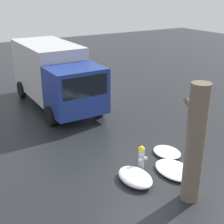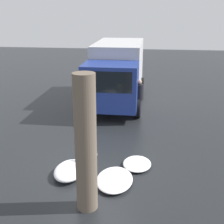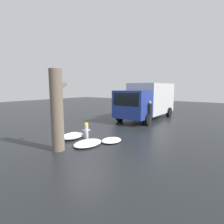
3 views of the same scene
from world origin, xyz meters
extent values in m
plane|color=black|center=(0.00, 0.00, 0.00)|extent=(60.00, 60.00, 0.00)
cylinder|color=#B7B7BC|center=(0.00, 0.00, 0.37)|extent=(0.20, 0.20, 0.74)
cylinder|color=yellow|center=(0.00, 0.00, 0.77)|extent=(0.21, 0.21, 0.06)
sphere|color=yellow|center=(0.00, 0.00, 0.80)|extent=(0.17, 0.17, 0.17)
cylinder|color=#B7B7BC|center=(-0.12, -0.09, 0.46)|extent=(0.15, 0.15, 0.11)
cylinder|color=#B7B7BC|center=(0.09, -0.12, 0.46)|extent=(0.13, 0.13, 0.09)
cylinder|color=#B7B7BC|center=(-0.09, 0.12, 0.46)|extent=(0.13, 0.13, 0.09)
cylinder|color=#6B5B4C|center=(-2.02, -0.28, 1.76)|extent=(0.54, 0.54, 3.53)
cylinder|color=#6B5B4C|center=(-1.78, -0.28, 2.75)|extent=(0.61, 0.15, 0.49)
cube|color=navy|center=(5.00, 0.03, 1.49)|extent=(2.02, 2.48, 2.07)
cube|color=black|center=(3.98, 0.04, 1.90)|extent=(0.04, 2.07, 0.91)
cube|color=#BCBCBC|center=(8.43, 0.02, 1.78)|extent=(4.87, 2.48, 2.66)
cylinder|color=black|center=(5.09, -1.20, 0.45)|extent=(0.90, 0.28, 0.90)
cylinder|color=black|center=(5.10, 1.27, 0.45)|extent=(0.90, 0.28, 0.90)
cylinder|color=black|center=(9.65, -1.21, 0.45)|extent=(0.90, 0.28, 0.90)
cylinder|color=black|center=(9.65, 1.26, 0.45)|extent=(0.90, 0.28, 0.90)
cylinder|color=#23232D|center=(5.20, -1.26, 0.42)|extent=(0.27, 0.27, 0.85)
cylinder|color=black|center=(5.20, -1.26, 1.20)|extent=(0.39, 0.39, 0.71)
sphere|color=tan|center=(5.20, -1.26, 1.67)|extent=(0.23, 0.23, 0.23)
ellipsoid|color=white|center=(-0.50, 0.59, 0.15)|extent=(1.36, 0.92, 0.31)
ellipsoid|color=white|center=(0.33, -1.44, 0.09)|extent=(1.14, 0.91, 0.17)
ellipsoid|color=white|center=(-0.76, -0.84, 0.10)|extent=(1.53, 1.07, 0.19)
camera|label=1|loc=(-7.35, 5.63, 5.76)|focal=50.00mm
camera|label=2|loc=(-8.76, -1.78, 4.93)|focal=50.00mm
camera|label=3|loc=(-6.56, -6.60, 2.75)|focal=28.00mm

